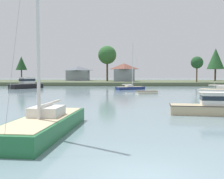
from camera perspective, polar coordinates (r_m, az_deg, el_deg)
ground_plane at (r=9.54m, az=7.67°, el=-18.35°), size 470.99×470.99×0.00m
far_shore_bank at (r=101.33m, az=2.67°, el=1.56°), size 211.94×42.94×1.09m
sailboat_navy at (r=61.99m, az=3.93°, el=0.20°), size 7.04×5.21×11.23m
cruiser_sand at (r=24.81m, az=21.38°, el=-4.08°), size 7.41×2.93×3.54m
sailboat_green at (r=16.54m, az=-14.28°, el=-8.04°), size 3.44×9.78×15.42m
dinghy_cream at (r=48.61m, az=7.48°, el=-0.71°), size 4.13×2.52×0.75m
cruiser_black at (r=71.16m, az=-17.31°, el=0.80°), size 7.55×9.81×5.38m
mooring_buoy_yellow at (r=62.48m, az=19.49°, el=-0.11°), size 0.34×0.34×0.39m
mooring_buoy_green at (r=74.28m, az=4.67°, el=0.57°), size 0.38×0.38×0.43m
shore_tree_inland_a at (r=109.58m, az=-18.84°, el=5.33°), size 4.31×4.31×9.44m
shore_tree_far_left at (r=100.39m, az=-1.03°, el=7.37°), size 6.83×6.83×13.14m
shore_tree_left_mid at (r=88.88m, az=17.74°, el=5.50°), size 3.84×3.84×8.14m
shore_tree_inland_c at (r=109.58m, az=21.31°, el=6.15°), size 6.46×6.46×12.40m
cottage_hillside at (r=107.01m, az=-7.28°, el=3.50°), size 8.97×8.96×5.72m
cottage_near_water at (r=94.87m, az=2.61°, el=3.76°), size 7.70×9.23×6.36m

